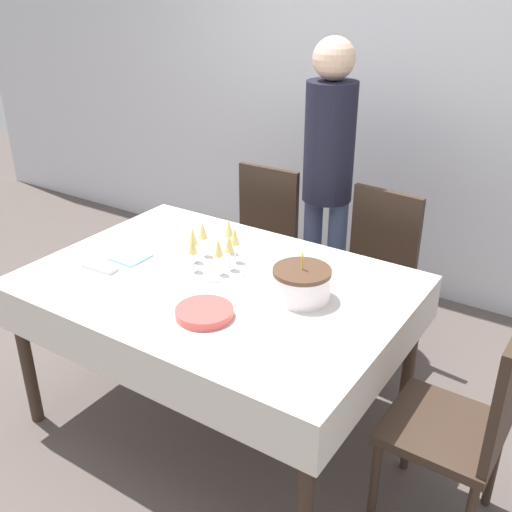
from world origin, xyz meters
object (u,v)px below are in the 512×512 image
(birthday_cake, at_px, (302,284))
(person_standing, at_px, (329,164))
(dining_chair_right_end, at_px, (469,419))
(champagne_tray, at_px, (215,249))
(plate_stack_main, at_px, (204,313))
(dining_chair_far_right, at_px, (372,272))
(dining_chair_far_left, at_px, (259,241))

(birthday_cake, height_order, person_standing, person_standing)
(birthday_cake, bearing_deg, person_standing, 111.64)
(dining_chair_right_end, bearing_deg, champagne_tray, 174.49)
(champagne_tray, relative_size, person_standing, 0.21)
(person_standing, bearing_deg, champagne_tray, -96.04)
(dining_chair_right_end, relative_size, plate_stack_main, 4.15)
(dining_chair_far_right, bearing_deg, champagne_tray, -120.83)
(plate_stack_main, relative_size, person_standing, 0.14)
(dining_chair_far_right, distance_m, plate_stack_main, 1.23)
(dining_chair_far_right, relative_size, person_standing, 0.56)
(birthday_cake, bearing_deg, dining_chair_right_end, -5.18)
(person_standing, bearing_deg, plate_stack_main, -83.83)
(dining_chair_far_right, height_order, dining_chair_right_end, same)
(birthday_cake, bearing_deg, dining_chair_far_right, 91.34)
(plate_stack_main, xyz_separation_m, person_standing, (-0.14, 1.33, 0.25))
(dining_chair_far_left, height_order, birthday_cake, birthday_cake)
(dining_chair_far_left, xyz_separation_m, birthday_cake, (0.76, -0.84, 0.31))
(champagne_tray, bearing_deg, dining_chair_far_left, 108.96)
(birthday_cake, relative_size, champagne_tray, 0.68)
(dining_chair_right_end, distance_m, plate_stack_main, 1.07)
(dining_chair_right_end, xyz_separation_m, champagne_tray, (-1.24, 0.12, 0.32))
(champagne_tray, bearing_deg, dining_chair_right_end, -5.51)
(dining_chair_far_left, height_order, champagne_tray, dining_chair_far_left)
(plate_stack_main, bearing_deg, dining_chair_far_left, 113.48)
(champagne_tray, bearing_deg, dining_chair_far_right, 59.17)
(dining_chair_far_left, xyz_separation_m, dining_chair_right_end, (1.51, -0.91, 0.00))
(person_standing, bearing_deg, dining_chair_right_end, -42.63)
(plate_stack_main, bearing_deg, champagne_tray, 121.66)
(dining_chair_far_left, distance_m, plate_stack_main, 1.31)
(dining_chair_far_right, xyz_separation_m, dining_chair_right_end, (0.77, -0.91, 0.00))
(dining_chair_right_end, distance_m, birthday_cake, 0.82)
(plate_stack_main, bearing_deg, birthday_cake, 54.07)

